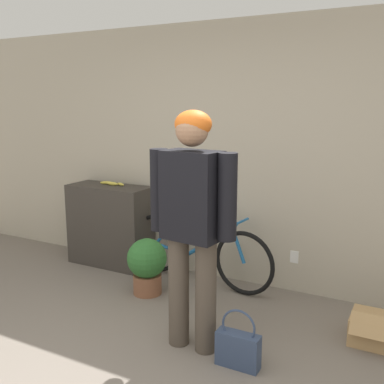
% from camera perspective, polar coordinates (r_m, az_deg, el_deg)
% --- Properties ---
extents(wall_back, '(8.00, 0.07, 2.60)m').
position_cam_1_polar(wall_back, '(4.48, 6.68, 4.59)').
color(wall_back, '#B7AD99').
rests_on(wall_back, ground_plane).
extents(side_shelf, '(0.94, 0.40, 0.91)m').
position_cam_1_polar(side_shelf, '(5.17, -10.34, -4.16)').
color(side_shelf, '#38332D').
rests_on(side_shelf, ground_plane).
extents(person, '(0.68, 0.29, 1.77)m').
position_cam_1_polar(person, '(3.21, 0.01, -2.60)').
color(person, '#4C4238').
rests_on(person, ground_plane).
extents(bicycle, '(1.70, 0.46, 0.70)m').
position_cam_1_polar(bicycle, '(4.60, 0.63, -7.40)').
color(bicycle, black).
rests_on(bicycle, ground_plane).
extents(banana, '(0.34, 0.09, 0.04)m').
position_cam_1_polar(banana, '(5.09, -10.06, 1.08)').
color(banana, '#EAD64C').
rests_on(banana, side_shelf).
extents(handbag, '(0.31, 0.11, 0.43)m').
position_cam_1_polar(handbag, '(3.32, 5.86, -19.06)').
color(handbag, '#334260').
rests_on(handbag, ground_plane).
extents(potted_plant, '(0.38, 0.38, 0.55)m').
position_cam_1_polar(potted_plant, '(4.37, -5.73, -9.03)').
color(potted_plant, brown).
rests_on(potted_plant, ground_plane).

